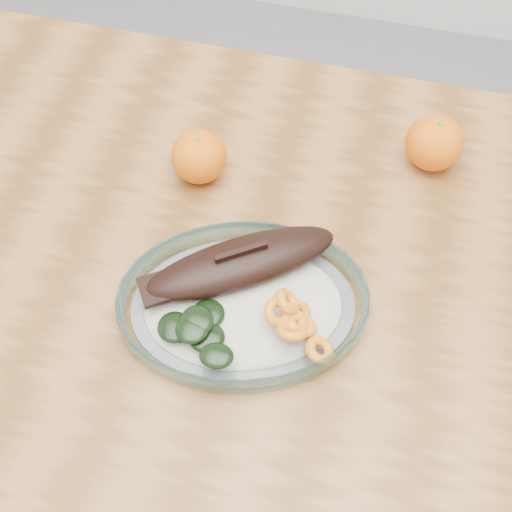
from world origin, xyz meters
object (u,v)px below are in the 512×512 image
Objects in this scene: plated_meal at (243,301)px; orange_left at (199,157)px; dining_table at (244,334)px; orange_right at (434,143)px.

orange_left is at bearing 103.79° from plated_meal.
plated_meal is at bearing -74.55° from dining_table.
orange_right is at bearing 39.32° from plated_meal.
orange_left is at bearing -162.16° from orange_right.
plated_meal is 8.58× the size of orange_right.
dining_table is 1.94× the size of plated_meal.
plated_meal reaches higher than dining_table.
dining_table is 0.23m from orange_left.
orange_right is (0.18, 0.26, 0.02)m from plated_meal.
orange_right is at bearing 53.71° from dining_table.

